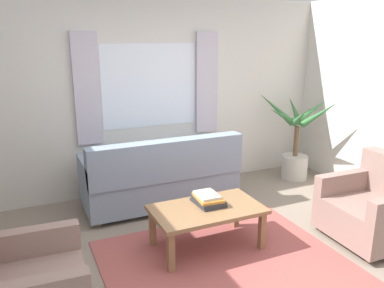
% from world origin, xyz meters
% --- Properties ---
extents(ground_plane, '(6.24, 6.24, 0.00)m').
position_xyz_m(ground_plane, '(0.00, 0.00, 0.00)').
color(ground_plane, gray).
extents(wall_back, '(5.32, 0.12, 2.60)m').
position_xyz_m(wall_back, '(0.00, 2.26, 1.30)').
color(wall_back, silver).
rests_on(wall_back, ground_plane).
extents(window_with_curtains, '(1.98, 0.07, 1.40)m').
position_xyz_m(window_with_curtains, '(0.00, 2.18, 1.45)').
color(window_with_curtains, white).
extents(area_rug, '(2.23, 1.96, 0.01)m').
position_xyz_m(area_rug, '(0.00, 0.00, 0.01)').
color(area_rug, '#9E4C47').
rests_on(area_rug, ground_plane).
extents(couch, '(1.90, 0.82, 0.92)m').
position_xyz_m(couch, '(-0.09, 1.56, 0.37)').
color(couch, gray).
rests_on(couch, ground_plane).
extents(armchair_right, '(0.84, 0.86, 0.88)m').
position_xyz_m(armchair_right, '(1.66, -0.16, 0.35)').
color(armchair_right, gray).
rests_on(armchair_right, ground_plane).
extents(coffee_table, '(1.10, 0.64, 0.44)m').
position_xyz_m(coffee_table, '(-0.03, 0.40, 0.38)').
color(coffee_table, olive).
rests_on(coffee_table, ground_plane).
extents(book_stack_on_table, '(0.27, 0.35, 0.11)m').
position_xyz_m(book_stack_on_table, '(0.03, 0.48, 0.49)').
color(book_stack_on_table, '#2D2D33').
rests_on(book_stack_on_table, coffee_table).
extents(potted_plant, '(1.11, 1.15, 1.29)m').
position_xyz_m(potted_plant, '(2.09, 1.68, 0.52)').
color(potted_plant, '#B7B2A8').
rests_on(potted_plant, ground_plane).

